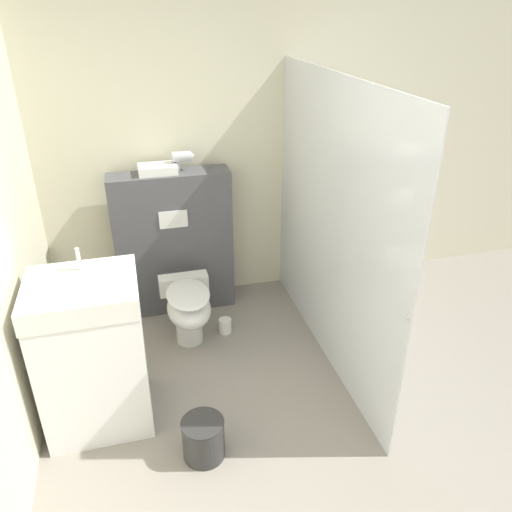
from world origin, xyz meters
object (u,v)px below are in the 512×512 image
sink_vanity (93,353)px  waste_bin (203,439)px  toilet (188,308)px  hair_drier (183,157)px

sink_vanity → waste_bin: sink_vanity is taller
toilet → waste_bin: 1.11m
toilet → sink_vanity: 0.92m
sink_vanity → waste_bin: (0.57, -0.47, -0.37)m
toilet → hair_drier: size_ratio=3.30×
toilet → hair_drier: hair_drier is taller
hair_drier → waste_bin: 2.06m
hair_drier → waste_bin: bearing=-96.1°
sink_vanity → hair_drier: bearing=58.3°
waste_bin → toilet: bearing=86.0°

